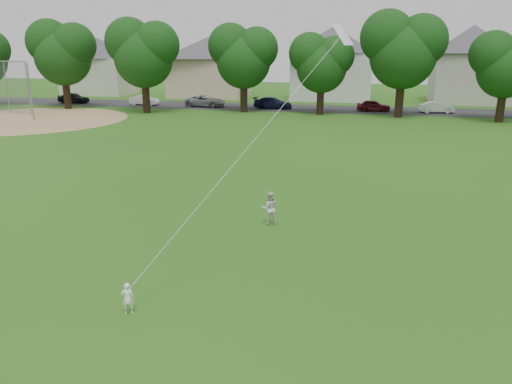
% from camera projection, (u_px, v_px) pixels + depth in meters
% --- Properties ---
extents(ground, '(160.00, 160.00, 0.00)m').
position_uv_depth(ground, '(196.00, 285.00, 14.31)').
color(ground, '#245B14').
rests_on(ground, ground).
extents(street, '(90.00, 7.00, 0.01)m').
position_uv_depth(street, '(324.00, 109.00, 53.63)').
color(street, '#2D2D30').
rests_on(street, ground).
extents(dirt_infield, '(18.00, 18.00, 0.02)m').
position_uv_depth(dirt_infield, '(28.00, 120.00, 45.91)').
color(dirt_infield, '#9E7F51').
rests_on(dirt_infield, ground).
extents(toddler, '(0.37, 0.32, 0.87)m').
position_uv_depth(toddler, '(128.00, 298.00, 12.68)').
color(toddler, white).
rests_on(toddler, ground).
extents(older_boy, '(0.78, 0.70, 1.31)m').
position_uv_depth(older_boy, '(269.00, 208.00, 18.99)').
color(older_boy, silver).
rests_on(older_boy, ground).
extents(kite, '(2.77, 5.63, 12.78)m').
position_uv_depth(kite, '(257.00, 136.00, 15.97)').
color(kite, white).
rests_on(kite, ground).
extents(baseball_backstop, '(11.31, 4.18, 5.08)m').
position_uv_depth(baseball_backstop, '(2.00, 88.00, 48.91)').
color(baseball_backstop, gray).
rests_on(baseball_backstop, ground).
extents(tree_row, '(84.04, 8.81, 10.51)m').
position_uv_depth(tree_row, '(387.00, 48.00, 45.25)').
color(tree_row, black).
rests_on(tree_row, ground).
extents(parked_cars, '(71.27, 2.26, 1.27)m').
position_uv_depth(parked_cars, '(374.00, 105.00, 51.46)').
color(parked_cars, black).
rests_on(parked_cars, ground).
extents(house_row, '(76.98, 13.83, 10.45)m').
position_uv_depth(house_row, '(345.00, 57.00, 61.25)').
color(house_row, silver).
rests_on(house_row, ground).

